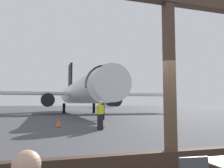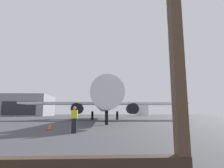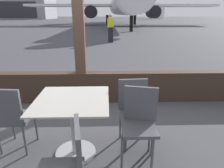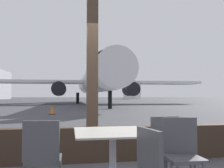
# 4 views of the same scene
# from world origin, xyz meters

# --- Properties ---
(ground_plane) EXTENTS (220.00, 220.00, 0.00)m
(ground_plane) POSITION_xyz_m (0.00, 40.00, 0.00)
(ground_plane) COLOR #424247
(window_frame) EXTENTS (8.12, 0.24, 4.02)m
(window_frame) POSITION_xyz_m (0.00, 0.00, 1.43)
(window_frame) COLOR #38281E
(window_frame) RESTS_ON ground
(dining_table) EXTENTS (0.87, 0.87, 0.78)m
(dining_table) POSITION_xyz_m (0.09, -1.70, 0.48)
(dining_table) COLOR #ADA89E
(dining_table) RESTS_ON ground
(cafe_chair_window_left) EXTENTS (0.41, 0.41, 0.91)m
(cafe_chair_window_left) POSITION_xyz_m (0.87, -1.44, 0.54)
(cafe_chair_window_left) COLOR #4C4C51
(cafe_chair_window_left) RESTS_ON ground
(cafe_chair_window_right) EXTENTS (0.42, 0.42, 0.91)m
(cafe_chair_window_right) POSITION_xyz_m (-0.70, -1.61, 0.54)
(cafe_chair_window_right) COLOR #4C4C51
(cafe_chair_window_right) RESTS_ON ground
(cafe_chair_aisle_right) EXTENTS (0.46, 0.46, 0.93)m
(cafe_chair_aisle_right) POSITION_xyz_m (0.90, -1.79, 0.56)
(cafe_chair_aisle_right) COLOR #4C4C51
(cafe_chair_aisle_right) RESTS_ON ground
(airplane) EXTENTS (30.68, 33.64, 10.11)m
(airplane) POSITION_xyz_m (3.10, 30.50, 3.33)
(airplane) COLOR silver
(airplane) RESTS_ON ground
(ground_crew_worker) EXTENTS (0.40, 0.52, 1.74)m
(ground_crew_worker) POSITION_xyz_m (0.79, 9.19, 0.90)
(ground_crew_worker) COLOR black
(ground_crew_worker) RESTS_ON ground
(traffic_cone) EXTENTS (0.36, 0.36, 0.55)m
(traffic_cone) POSITION_xyz_m (-1.50, 11.67, 0.26)
(traffic_cone) COLOR orange
(traffic_cone) RESTS_ON ground
(fuel_storage_tank) EXTENTS (6.15, 6.15, 4.72)m
(fuel_storage_tank) POSITION_xyz_m (20.21, 77.26, 2.36)
(fuel_storage_tank) COLOR white
(fuel_storage_tank) RESTS_ON ground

